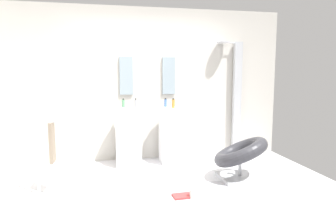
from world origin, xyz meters
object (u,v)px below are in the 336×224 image
Objects in this scene: towel_rack at (50,144)px; pedestal_sink_right at (172,134)px; shower_column at (236,96)px; soap_bottle_amber at (173,104)px; coffee_mug at (193,194)px; pedestal_sink_left at (128,136)px; lounge_chair at (240,155)px; soap_bottle_blue at (165,103)px; soap_bottle_green at (123,103)px; magazine_red at (184,196)px; soap_bottle_grey at (136,104)px.

pedestal_sink_right is at bearing 30.09° from towel_rack.
shower_column is 1.30m from soap_bottle_amber.
towel_rack reaches higher than coffee_mug.
shower_column is at bearing 53.61° from coffee_mug.
pedestal_sink_right is at bearing 0.00° from pedestal_sink_left.
lounge_chair is at bearing -34.10° from pedestal_sink_left.
soap_bottle_blue reaches higher than coffee_mug.
towel_rack is 2.02m from soap_bottle_blue.
pedestal_sink_right is 1.27m from lounge_chair.
pedestal_sink_right is at bearing 87.39° from coffee_mug.
pedestal_sink_right is 9.51× the size of coffee_mug.
soap_bottle_amber reaches higher than soap_bottle_green.
magazine_red is 1.64× the size of soap_bottle_amber.
lounge_chair is 1.12× the size of towel_rack.
towel_rack is 2.00m from soap_bottle_amber.
pedestal_sink_right is 6.40× the size of soap_bottle_grey.
soap_bottle_grey reaches higher than towel_rack.
lounge_chair is at bearing -49.71° from soap_bottle_amber.
soap_bottle_amber reaches higher than coffee_mug.
shower_column reaches higher than pedestal_sink_left.
coffee_mug is at bearing -66.39° from pedestal_sink_left.
pedestal_sink_left reaches higher than coffee_mug.
soap_bottle_amber is at bearing -65.71° from soap_bottle_blue.
soap_bottle_grey is at bearing -164.02° from soap_bottle_blue.
lounge_chair is at bearing -36.43° from soap_bottle_green.
soap_bottle_amber is at bearing 87.50° from coffee_mug.
shower_column is 3.28m from towel_rack.
coffee_mug is 1.83m from soap_bottle_grey.
magazine_red is at bearing -129.47° from shower_column.
pedestal_sink_left reaches higher than magazine_red.
soap_bottle_green is 0.27m from soap_bottle_grey.
pedestal_sink_left is at bearing 106.81° from magazine_red.
soap_bottle_green reaches higher than towel_rack.
soap_bottle_green is at bearing 162.78° from soap_bottle_amber.
soap_bottle_blue is at bearing 33.82° from towel_rack.
lounge_chair is at bearing -110.86° from shower_column.
magazine_red is at bearing -68.85° from pedestal_sink_left.
towel_rack reaches higher than lounge_chair.
soap_bottle_grey is (0.19, -0.19, 0.01)m from soap_bottle_green.
pedestal_sink_left is at bearing 113.61° from coffee_mug.
pedestal_sink_left reaches higher than towel_rack.
towel_rack is 3.68× the size of magazine_red.
pedestal_sink_right is at bearing 126.89° from lounge_chair.
shower_column reaches higher than soap_bottle_amber.
lounge_chair is 6.56× the size of soap_bottle_grey.
shower_column is at bearing 7.03° from soap_bottle_blue.
pedestal_sink_left is at bearing 171.61° from soap_bottle_amber.
pedestal_sink_left is at bearing 145.90° from lounge_chair.
magazine_red is at bearing -96.68° from pedestal_sink_right.
lounge_chair is (-0.48, -1.27, -0.73)m from shower_column.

